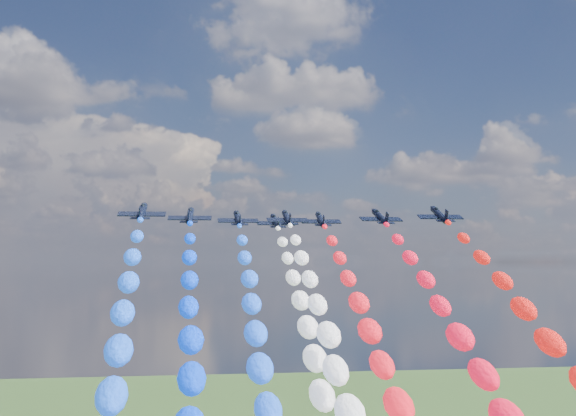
{
  "coord_description": "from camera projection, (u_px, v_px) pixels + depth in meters",
  "views": [
    {
      "loc": [
        -22.81,
        -158.62,
        86.06
      ],
      "look_at": [
        0.0,
        4.0,
        98.52
      ],
      "focal_mm": 44.58,
      "sensor_mm": 36.0,
      "label": 1
    }
  ],
  "objects": [
    {
      "name": "jet_3",
      "position": [
        287.0,
        218.0,
        170.08
      ],
      "size": [
        9.9,
        13.36,
        7.39
      ],
      "primitive_type": null,
      "rotation": [
        0.37,
        0.0,
        0.01
      ],
      "color": "black"
    },
    {
      "name": "jet_0",
      "position": [
        142.0,
        212.0,
        148.6
      ],
      "size": [
        10.24,
        13.61,
        7.39
      ],
      "primitive_type": null,
      "rotation": [
        0.37,
        0.0,
        -0.04
      ],
      "color": "black"
    },
    {
      "name": "jet_2",
      "position": [
        238.0,
        219.0,
        172.11
      ],
      "size": [
        10.18,
        13.57,
        7.39
      ],
      "primitive_type": null,
      "rotation": [
        0.37,
        0.0,
        0.03
      ],
      "color": "black"
    },
    {
      "name": "trail_4",
      "position": [
        319.0,
        395.0,
        120.96
      ],
      "size": [
        5.91,
        118.21,
        67.83
      ],
      "primitive_type": null,
      "color": "white"
    },
    {
      "name": "trail_3",
      "position": [
        343.0,
        412.0,
        107.02
      ],
      "size": [
        5.91,
        118.21,
        67.83
      ],
      "primitive_type": null,
      "color": "white"
    },
    {
      "name": "trail_5",
      "position": [
        393.0,
        405.0,
        112.81
      ],
      "size": [
        5.91,
        118.21,
        67.83
      ],
      "primitive_type": null,
      "color": "red"
    },
    {
      "name": "jet_4",
      "position": [
        275.0,
        221.0,
        184.02
      ],
      "size": [
        10.29,
        13.65,
        7.39
      ],
      "primitive_type": null,
      "rotation": [
        0.37,
        0.0,
        0.04
      ],
      "color": "black"
    },
    {
      "name": "jet_6",
      "position": [
        380.0,
        217.0,
        166.29
      ],
      "size": [
        10.53,
        13.82,
        7.39
      ],
      "primitive_type": null,
      "rotation": [
        0.37,
        0.0,
        0.06
      ],
      "color": "black"
    },
    {
      "name": "jet_7",
      "position": [
        439.0,
        215.0,
        158.05
      ],
      "size": [
        10.16,
        13.55,
        7.39
      ],
      "primitive_type": null,
      "rotation": [
        0.37,
        0.0,
        -0.03
      ],
      "color": "black"
    },
    {
      "name": "jet_5",
      "position": [
        321.0,
        220.0,
        175.88
      ],
      "size": [
        10.19,
        13.58,
        7.39
      ],
      "primitive_type": null,
      "rotation": [
        0.37,
        0.0,
        -0.03
      ],
      "color": "black"
    },
    {
      "name": "jet_1",
      "position": [
        190.0,
        216.0,
        161.84
      ],
      "size": [
        10.57,
        13.84,
        7.39
      ],
      "primitive_type": null,
      "rotation": [
        0.37,
        0.0,
        -0.06
      ],
      "color": "black"
    },
    {
      "name": "trail_2",
      "position": [
        265.0,
        410.0,
        109.04
      ],
      "size": [
        5.91,
        118.21,
        67.83
      ],
      "primitive_type": null,
      "color": "blue"
    }
  ]
}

